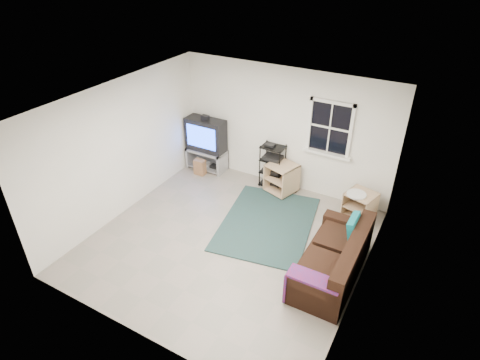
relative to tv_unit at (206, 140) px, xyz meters
The scene contains 8 objects.
room 2.85m from the tv_unit, ahead, with size 4.60×4.62×4.60m.
tv_unit is the anchor object (origin of this frame).
av_rack 1.68m from the tv_unit, ahead, with size 0.49×0.36×0.99m.
side_table_left 1.99m from the tv_unit, ahead, with size 0.70×0.70×0.65m.
side_table_right 3.66m from the tv_unit, ahead, with size 0.63×0.63×0.59m.
sofa 4.19m from the tv_unit, 27.90° to the right, with size 0.84×1.89×0.86m.
shag_rug 2.60m from the tv_unit, 29.68° to the right, with size 1.64×2.26×0.03m, color black.
paper_bag 0.63m from the tv_unit, 90.40° to the right, with size 0.25×0.16×0.36m, color #9F6B47.
Camera 1 is at (2.92, -4.78, 4.70)m, focal length 30.00 mm.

